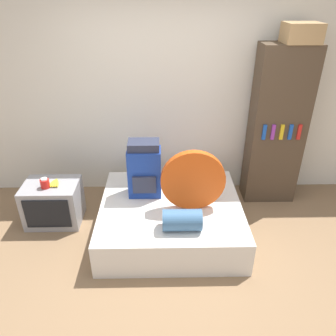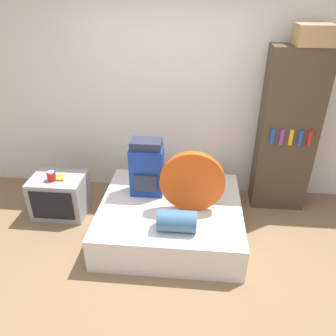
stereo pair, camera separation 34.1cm
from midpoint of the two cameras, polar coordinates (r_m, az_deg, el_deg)
name	(u,v)px [view 1 (the left image)]	position (r m, az deg, el deg)	size (l,w,h in m)	color
ground_plane	(173,277)	(3.38, -2.25, -18.63)	(16.00, 16.00, 0.00)	#846647
wall_back	(169,96)	(4.15, -2.25, 12.34)	(8.00, 0.05, 2.60)	silver
bed	(170,217)	(3.76, -2.22, -8.66)	(1.55, 1.41, 0.39)	silver
backpack	(144,169)	(3.67, -6.78, -0.33)	(0.37, 0.27, 0.66)	navy
tent_bag	(193,180)	(3.40, 1.52, -2.28)	(0.68, 0.08, 0.68)	#D14C14
sleeping_roll	(182,220)	(3.23, -0.58, -9.16)	(0.38, 0.22, 0.22)	#3D668E
television	(53,203)	(4.18, -21.58, -5.73)	(0.63, 0.48, 0.51)	#939399
canister	(45,183)	(3.98, -22.99, -2.53)	(0.10, 0.10, 0.12)	red
banana_bunch	(55,183)	(4.02, -21.45, -2.50)	(0.14, 0.18, 0.03)	yellow
bookshelf	(277,128)	(4.17, 16.21, 6.66)	(0.64, 0.36, 1.96)	#473828
cardboard_box	(302,33)	(3.91, 19.84, 21.26)	(0.37, 0.31, 0.20)	#A88456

